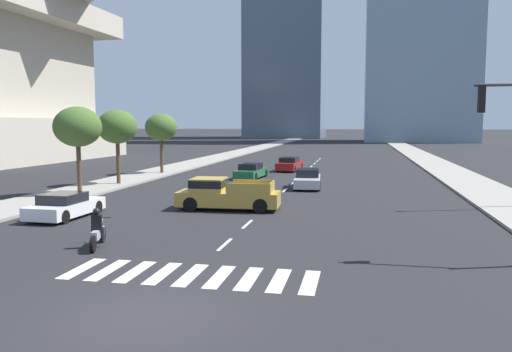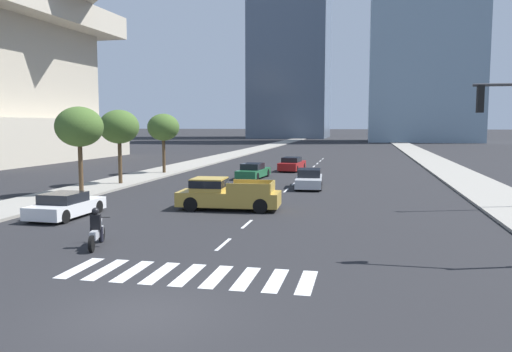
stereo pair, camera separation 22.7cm
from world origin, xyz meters
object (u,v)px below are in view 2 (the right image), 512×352
(street_tree_second, at_px, (119,127))
(sedan_white_3, at_px, (66,206))
(street_tree_nearest, at_px, (79,127))
(pickup_truck, at_px, (224,194))
(motorcycle_lead, at_px, (97,231))
(street_tree_third, at_px, (163,128))
(sedan_red_1, at_px, (292,164))
(sedan_silver_0, at_px, (309,179))
(sedan_green_2, at_px, (253,171))

(street_tree_second, bearing_deg, sedan_white_3, -74.74)
(street_tree_nearest, xyz_separation_m, street_tree_second, (-0.00, 5.38, -0.04))
(pickup_truck, relative_size, sedan_white_3, 1.27)
(motorcycle_lead, bearing_deg, street_tree_third, 0.54)
(motorcycle_lead, bearing_deg, street_tree_second, 7.82)
(sedan_red_1, xyz_separation_m, sedan_white_3, (-7.42, -26.67, -0.05))
(street_tree_nearest, xyz_separation_m, street_tree_third, (0.00, 13.85, -0.14))
(motorcycle_lead, xyz_separation_m, street_tree_second, (-7.96, 17.74, 3.71))
(motorcycle_lead, xyz_separation_m, sedan_red_1, (2.89, 31.85, 0.03))
(sedan_silver_0, height_order, street_tree_second, street_tree_second)
(motorcycle_lead, height_order, sedan_green_2, motorcycle_lead)
(sedan_red_1, bearing_deg, street_tree_nearest, 155.69)
(sedan_red_1, distance_m, street_tree_third, 12.74)
(sedan_silver_0, distance_m, sedan_red_1, 13.05)
(motorcycle_lead, distance_m, street_tree_second, 19.79)
(sedan_red_1, height_order, sedan_white_3, sedan_red_1)
(sedan_silver_0, bearing_deg, sedan_white_3, -40.63)
(street_tree_nearest, relative_size, street_tree_second, 1.01)
(street_tree_third, bearing_deg, street_tree_second, -90.00)
(sedan_silver_0, relative_size, street_tree_third, 0.93)
(sedan_white_3, bearing_deg, street_tree_nearest, 26.96)
(sedan_white_3, xyz_separation_m, street_tree_nearest, (-3.43, 7.19, 3.76))
(motorcycle_lead, bearing_deg, sedan_green_2, -17.86)
(street_tree_third, bearing_deg, street_tree_nearest, -90.00)
(pickup_truck, xyz_separation_m, street_tree_third, (-10.37, 17.24, 3.38))
(motorcycle_lead, relative_size, sedan_white_3, 0.50)
(motorcycle_lead, distance_m, sedan_green_2, 24.47)
(sedan_red_1, bearing_deg, pickup_truck, -176.41)
(pickup_truck, bearing_deg, motorcycle_lead, 72.31)
(pickup_truck, bearing_deg, sedan_red_1, -93.89)
(motorcycle_lead, bearing_deg, street_tree_nearest, 16.42)
(pickup_truck, relative_size, street_tree_nearest, 1.00)
(pickup_truck, bearing_deg, sedan_green_2, -86.19)
(motorcycle_lead, height_order, street_tree_third, street_tree_third)
(sedan_silver_0, relative_size, sedan_white_3, 1.14)
(sedan_silver_0, bearing_deg, street_tree_nearest, -67.82)
(street_tree_third, bearing_deg, pickup_truck, -58.98)
(pickup_truck, distance_m, sedan_white_3, 7.92)
(pickup_truck, xyz_separation_m, street_tree_nearest, (-10.37, 3.38, 3.52))
(pickup_truck, xyz_separation_m, sedan_white_3, (-6.94, -3.80, -0.24))
(sedan_green_2, bearing_deg, street_tree_second, 133.03)
(sedan_white_3, height_order, street_tree_second, street_tree_second)
(sedan_green_2, xyz_separation_m, street_tree_nearest, (-8.60, -12.10, 3.74))
(pickup_truck, bearing_deg, sedan_silver_0, -111.51)
(street_tree_nearest, bearing_deg, sedan_red_1, 60.90)
(motorcycle_lead, bearing_deg, sedan_silver_0, -33.40)
(street_tree_second, bearing_deg, street_tree_nearest, -90.00)
(sedan_green_2, bearing_deg, motorcycle_lead, -176.48)
(sedan_white_3, distance_m, street_tree_nearest, 8.80)
(pickup_truck, bearing_deg, street_tree_second, -42.88)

